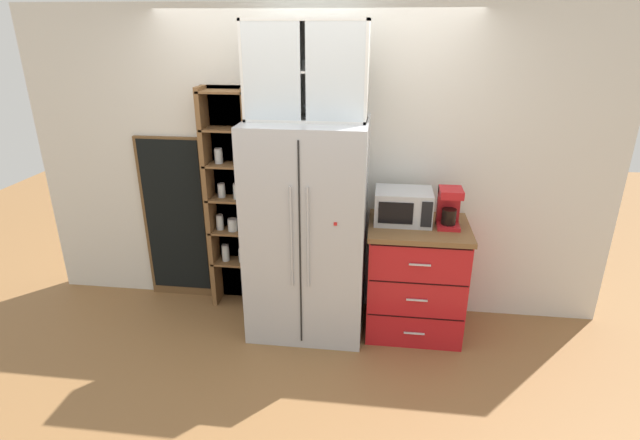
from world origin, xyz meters
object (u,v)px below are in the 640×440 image
microwave (403,206)px  mug_navy (420,220)px  coffee_maker (449,207)px  bottle_cobalt (420,208)px  refrigerator (308,230)px  chalkboard_menu (176,219)px

microwave → mug_navy: 0.17m
coffee_maker → bottle_cobalt: bearing=163.4°
bottle_cobalt → microwave: bearing=-170.8°
refrigerator → coffee_maker: refrigerator is taller
microwave → bottle_cobalt: size_ratio=1.74×
coffee_maker → chalkboard_menu: size_ratio=0.21×
refrigerator → bottle_cobalt: size_ratio=6.86×
bottle_cobalt → mug_navy: bearing=-89.0°
refrigerator → mug_navy: (0.88, 0.03, 0.11)m
mug_navy → chalkboard_menu: chalkboard_menu is taller
refrigerator → chalkboard_menu: bearing=164.9°
coffee_maker → chalkboard_menu: bearing=173.2°
mug_navy → microwave: bearing=152.5°
chalkboard_menu → bottle_cobalt: bearing=-5.8°
bottle_cobalt → chalkboard_menu: size_ratio=0.17×
mug_navy → chalkboard_menu: (-2.12, 0.31, -0.22)m
mug_navy → chalkboard_menu: size_ratio=0.08×
microwave → mug_navy: (0.13, -0.07, -0.08)m
refrigerator → chalkboard_menu: 1.30m
microwave → mug_navy: bearing=-27.5°
microwave → bottle_cobalt: microwave is taller
refrigerator → mug_navy: size_ratio=14.32×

